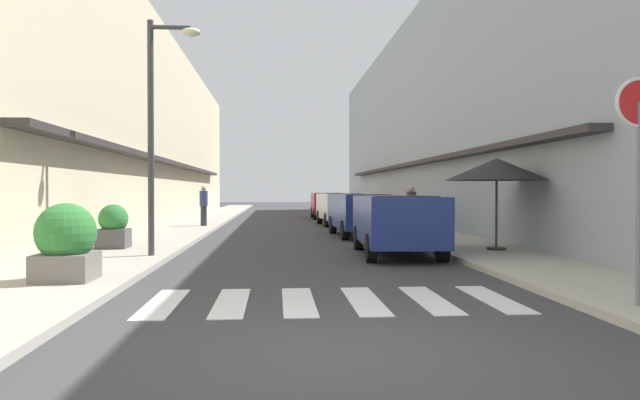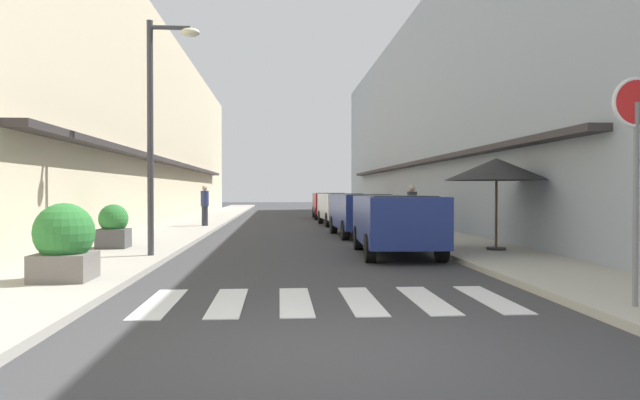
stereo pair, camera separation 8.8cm
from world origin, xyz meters
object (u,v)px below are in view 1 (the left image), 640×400
Objects in this scene: parked_car_mid at (361,210)px; parked_car_far at (340,205)px; round_street_sign at (639,131)px; planter_midblock at (113,227)px; parked_car_near at (397,218)px; pedestrian_walking_near at (411,208)px; pedestrian_walking_far at (204,205)px; cafe_umbrella at (497,170)px; planter_corner at (66,242)px; street_lamp at (159,112)px; parked_car_distant at (328,202)px.

parked_car_far is at bearing 90.00° from parked_car_mid.
planter_midblock is (-8.75, 8.19, -1.68)m from round_street_sign.
pedestrian_walking_near is (1.79, 6.05, 0.07)m from parked_car_near.
round_street_sign is 2.59× the size of planter_midblock.
pedestrian_walking_far reaches higher than parked_car_mid.
pedestrian_walking_far is at bearing 83.13° from planter_midblock.
planter_midblock is (-9.62, 1.16, -1.44)m from cafe_umbrella.
round_street_sign is at bearing -18.73° from planter_corner.
street_lamp reaches higher than planter_corner.
pedestrian_walking_far reaches higher than planter_midblock.
planter_midblock is at bearing -111.86° from parked_car_distant.
round_street_sign reaches higher than parked_car_near.
pedestrian_walking_far reaches higher than pedestrian_walking_near.
parked_car_mid is 1.04× the size of parked_car_far.
parked_car_mid is 8.55m from planter_midblock.
planter_midblock is (-7.10, -11.27, -0.25)m from parked_car_far.
parked_car_far is 6.41m from parked_car_distant.
cafe_umbrella is (0.87, 7.03, -0.24)m from round_street_sign.
round_street_sign reaches higher than parked_car_far.
cafe_umbrella is at bearing -82.38° from parked_car_distant.
parked_car_mid is 1.03× the size of parked_car_distant.
street_lamp is (-5.58, -6.56, 2.45)m from parked_car_mid.
pedestrian_walking_near is (7.36, 6.65, -2.38)m from street_lamp.
pedestrian_walking_near is at bearing 51.65° from planter_corner.
pedestrian_walking_near is (1.79, -6.43, 0.07)m from parked_car_far.
round_street_sign is at bearing -150.52° from pedestrian_walking_far.
cafe_umbrella is at bearing 25.87° from planter_corner.
parked_car_near is 1.50× the size of round_street_sign.
round_street_sign is at bearing -85.15° from parked_car_far.
parked_car_near is at bearing 103.29° from round_street_sign.
parked_car_far is 6.67m from pedestrian_walking_near.
street_lamp is at bearing -173.83° from parked_car_near.
cafe_umbrella is (2.52, -12.43, 1.19)m from parked_car_far.
street_lamp is 3.20× the size of pedestrian_walking_near.
street_lamp reaches higher than planter_midblock.
planter_midblock is at bearing 170.37° from parked_car_near.
street_lamp is 11.47m from pedestrian_walking_far.
pedestrian_walking_near is at bearing 89.40° from round_street_sign.
street_lamp reaches higher than round_street_sign.
pedestrian_walking_far is at bearing 142.00° from parked_car_mid.
planter_midblock is 10.12m from pedestrian_walking_near.
pedestrian_walking_far is at bearing -162.67° from parked_car_far.
pedestrian_walking_near is (1.79, 0.09, 0.07)m from parked_car_mid.
parked_car_mid is at bearing 90.00° from parked_car_near.
cafe_umbrella is 9.79m from planter_midblock.
parked_car_far is 6.25m from pedestrian_walking_far.
planter_midblock is at bearing 173.15° from cafe_umbrella.
cafe_umbrella reaches higher than planter_corner.
street_lamp is at bearing -130.36° from parked_car_mid.
parked_car_distant is at bearing -29.69° from pedestrian_walking_far.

